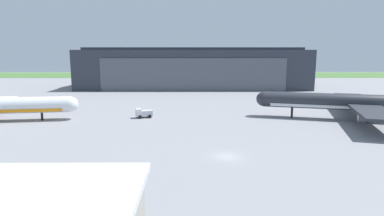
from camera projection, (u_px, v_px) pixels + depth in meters
name	position (u px, v px, depth m)	size (l,w,h in m)	color
ground_plane	(227.00, 157.00, 52.84)	(440.00, 440.00, 0.00)	gray
grass_field_strip	(198.00, 75.00, 237.23)	(440.00, 56.00, 0.08)	#467036
maintenance_hangar	(193.00, 68.00, 156.39)	(104.36, 37.79, 18.82)	#2D333D
airliner_far_left	(359.00, 103.00, 79.62)	(47.36, 40.57, 13.43)	#282B33
pushback_tractor	(143.00, 113.00, 83.80)	(4.61, 3.45, 2.43)	silver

